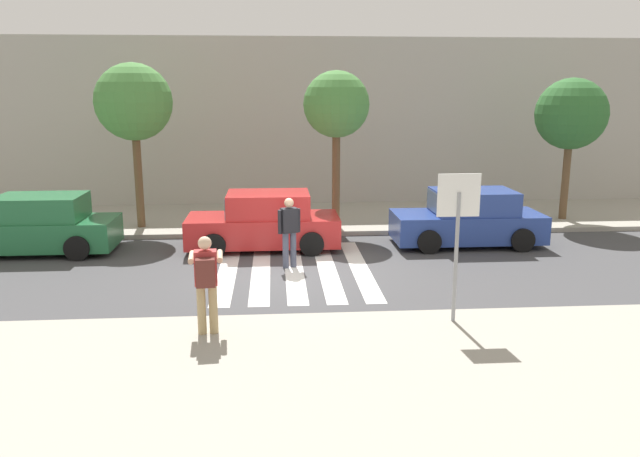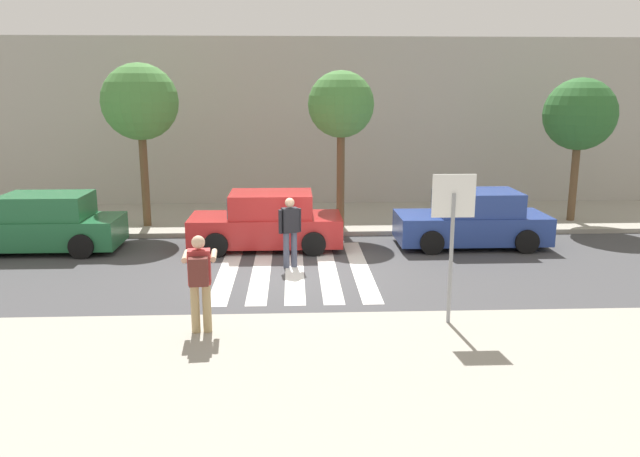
{
  "view_description": "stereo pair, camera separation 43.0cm",
  "coord_description": "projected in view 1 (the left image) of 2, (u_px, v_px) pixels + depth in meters",
  "views": [
    {
      "loc": [
        -0.46,
        -14.32,
        4.29
      ],
      "look_at": [
        0.6,
        -0.2,
        1.1
      ],
      "focal_mm": 35.0,
      "sensor_mm": 36.0,
      "label": 1
    },
    {
      "loc": [
        -0.03,
        -14.34,
        4.29
      ],
      "look_at": [
        0.6,
        -0.2,
        1.1
      ],
      "focal_mm": 35.0,
      "sensor_mm": 36.0,
      "label": 2
    }
  ],
  "objects": [
    {
      "name": "parked_car_green",
      "position": [
        38.0,
        226.0,
        16.5
      ],
      "size": [
        4.1,
        1.92,
        1.55
      ],
      "color": "#236B3D",
      "rests_on": "ground"
    },
    {
      "name": "street_tree_west",
      "position": [
        134.0,
        103.0,
        18.31
      ],
      "size": [
        2.27,
        2.27,
        4.9
      ],
      "color": "brown",
      "rests_on": "sidewalk_far"
    },
    {
      "name": "street_tree_center",
      "position": [
        336.0,
        106.0,
        18.36
      ],
      "size": [
        1.96,
        1.96,
        4.67
      ],
      "color": "brown",
      "rests_on": "sidewalk_far"
    },
    {
      "name": "photographer_with_backpack",
      "position": [
        206.0,
        277.0,
        10.57
      ],
      "size": [
        0.62,
        0.87,
        1.72
      ],
      "color": "tan",
      "rests_on": "sidewalk_near"
    },
    {
      "name": "parked_car_blue",
      "position": [
        469.0,
        219.0,
        17.34
      ],
      "size": [
        4.1,
        1.92,
        1.55
      ],
      "color": "#284293",
      "rests_on": "ground"
    },
    {
      "name": "stop_sign",
      "position": [
        458.0,
        215.0,
        10.97
      ],
      "size": [
        0.76,
        0.08,
        2.71
      ],
      "color": "gray",
      "rests_on": "sidewalk_near"
    },
    {
      "name": "crosswalk_stripe_4",
      "position": [
        360.0,
        268.0,
        15.22
      ],
      "size": [
        0.44,
        5.2,
        0.01
      ],
      "primitive_type": "cube",
      "color": "silver",
      "rests_on": "ground"
    },
    {
      "name": "crosswalk_stripe_0",
      "position": [
        228.0,
        271.0,
        14.98
      ],
      "size": [
        0.44,
        5.2,
        0.01
      ],
      "primitive_type": "cube",
      "color": "silver",
      "rests_on": "ground"
    },
    {
      "name": "sidewalk_near",
      "position": [
        309.0,
        392.0,
        8.86
      ],
      "size": [
        60.0,
        6.0,
        0.14
      ],
      "primitive_type": "cube",
      "color": "#9E998C",
      "rests_on": "ground"
    },
    {
      "name": "crosswalk_stripe_1",
      "position": [
        261.0,
        270.0,
        15.04
      ],
      "size": [
        0.44,
        5.2,
        0.01
      ],
      "primitive_type": "cube",
      "color": "silver",
      "rests_on": "ground"
    },
    {
      "name": "crosswalk_stripe_2",
      "position": [
        294.0,
        269.0,
        15.1
      ],
      "size": [
        0.44,
        5.2,
        0.01
      ],
      "primitive_type": "cube",
      "color": "silver",
      "rests_on": "ground"
    },
    {
      "name": "building_facade_far",
      "position": [
        285.0,
        121.0,
        24.36
      ],
      "size": [
        56.0,
        4.0,
        6.08
      ],
      "primitive_type": "cube",
      "color": "#ADA89E",
      "rests_on": "ground"
    },
    {
      "name": "pedestrian_crossing",
      "position": [
        289.0,
        229.0,
        15.07
      ],
      "size": [
        0.55,
        0.36,
        1.72
      ],
      "color": "#474C60",
      "rests_on": "ground"
    },
    {
      "name": "street_tree_east",
      "position": [
        571.0,
        115.0,
        19.6
      ],
      "size": [
        2.24,
        2.24,
        4.48
      ],
      "color": "brown",
      "rests_on": "sidewalk_far"
    },
    {
      "name": "sidewalk_far",
      "position": [
        288.0,
        218.0,
        20.73
      ],
      "size": [
        60.0,
        4.8,
        0.14
      ],
      "primitive_type": "cube",
      "color": "#9E998C",
      "rests_on": "ground"
    },
    {
      "name": "crosswalk_stripe_3",
      "position": [
        327.0,
        269.0,
        15.16
      ],
      "size": [
        0.44,
        5.2,
        0.01
      ],
      "primitive_type": "cube",
      "color": "silver",
      "rests_on": "ground"
    },
    {
      "name": "ground_plane",
      "position": [
        294.0,
        272.0,
        14.91
      ],
      "size": [
        120.0,
        120.0,
        0.0
      ],
      "primitive_type": "plane",
      "color": "#424244"
    },
    {
      "name": "parked_car_red",
      "position": [
        265.0,
        223.0,
        16.93
      ],
      "size": [
        4.1,
        1.92,
        1.55
      ],
      "color": "red",
      "rests_on": "ground"
    }
  ]
}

